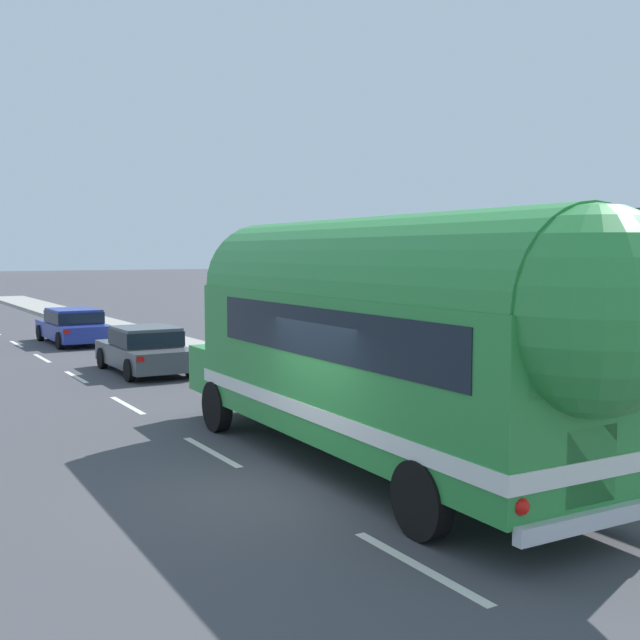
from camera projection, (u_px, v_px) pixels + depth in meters
ground_plane at (282, 491)px, 11.66m from camera, size 300.00×300.00×0.00m
lane_markings at (159, 369)px, 23.92m from camera, size 3.77×80.00×0.01m
sidewalk_slab at (269, 372)px, 22.72m from camera, size 2.54×90.00×0.15m
painted_bus at (390, 333)px, 12.19m from camera, size 2.81×11.30×4.12m
car_lead at (145, 348)px, 23.11m from camera, size 2.01×4.34×1.37m
car_second at (73, 325)px, 30.54m from camera, size 2.05×4.75×1.37m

